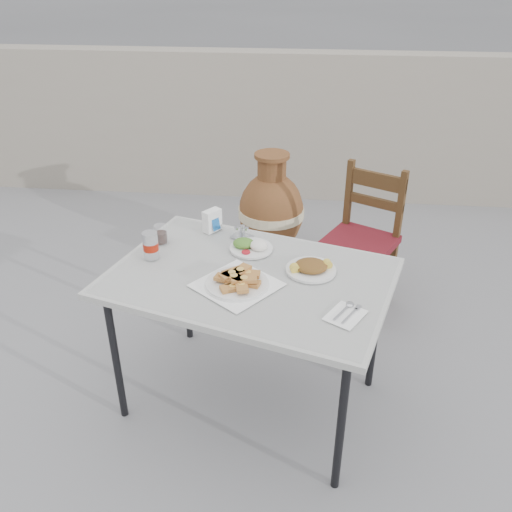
# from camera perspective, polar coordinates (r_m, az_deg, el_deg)

# --- Properties ---
(ground) EXTENTS (80.00, 80.00, 0.00)m
(ground) POSITION_cam_1_polar(r_m,az_deg,el_deg) (2.77, -2.98, -13.72)
(ground) COLOR slate
(ground) RESTS_ON ground
(cafe_table) EXTENTS (1.34, 1.09, 0.71)m
(cafe_table) POSITION_cam_1_polar(r_m,az_deg,el_deg) (2.31, -0.65, -2.99)
(cafe_table) COLOR black
(cafe_table) RESTS_ON ground
(pide_plate) EXTENTS (0.41, 0.41, 0.06)m
(pide_plate) POSITION_cam_1_polar(r_m,az_deg,el_deg) (2.19, -2.04, -2.49)
(pide_plate) COLOR white
(pide_plate) RESTS_ON cafe_table
(salad_rice_plate) EXTENTS (0.20, 0.20, 0.05)m
(salad_rice_plate) POSITION_cam_1_polar(r_m,az_deg,el_deg) (2.46, -0.56, 1.08)
(salad_rice_plate) COLOR silver
(salad_rice_plate) RESTS_ON cafe_table
(salad_chopped_plate) EXTENTS (0.21, 0.21, 0.05)m
(salad_chopped_plate) POSITION_cam_1_polar(r_m,az_deg,el_deg) (2.30, 5.81, -1.20)
(salad_chopped_plate) COLOR silver
(salad_chopped_plate) RESTS_ON cafe_table
(soda_can) EXTENTS (0.07, 0.07, 0.12)m
(soda_can) POSITION_cam_1_polar(r_m,az_deg,el_deg) (2.42, -11.03, 1.12)
(soda_can) COLOR silver
(soda_can) RESTS_ON cafe_table
(cola_glass) EXTENTS (0.06, 0.06, 0.09)m
(cola_glass) POSITION_cam_1_polar(r_m,az_deg,el_deg) (2.55, -9.98, 2.19)
(cola_glass) COLOR white
(cola_glass) RESTS_ON cafe_table
(napkin_holder) EXTENTS (0.09, 0.10, 0.11)m
(napkin_holder) POSITION_cam_1_polar(r_m,az_deg,el_deg) (2.62, -4.64, 3.74)
(napkin_holder) COLOR white
(napkin_holder) RESTS_ON cafe_table
(condiment_caddy) EXTENTS (0.11, 0.11, 0.06)m
(condiment_caddy) POSITION_cam_1_polar(r_m,az_deg,el_deg) (2.56, -1.48, 2.34)
(condiment_caddy) COLOR #BABBC2
(condiment_caddy) RESTS_ON cafe_table
(cutlery_napkin) EXTENTS (0.18, 0.19, 0.01)m
(cutlery_napkin) POSITION_cam_1_polar(r_m,az_deg,el_deg) (2.07, 9.49, -5.96)
(cutlery_napkin) COLOR white
(cutlery_napkin) RESTS_ON cafe_table
(chair) EXTENTS (0.51, 0.51, 0.85)m
(chair) POSITION_cam_1_polar(r_m,az_deg,el_deg) (3.20, 11.08, 1.83)
(chair) COLOR #36220E
(chair) RESTS_ON ground
(terracotta_urn) EXTENTS (0.44, 0.44, 0.77)m
(terracotta_urn) POSITION_cam_1_polar(r_m,az_deg,el_deg) (3.65, 1.61, 4.59)
(terracotta_urn) COLOR brown
(terracotta_urn) RESTS_ON ground
(back_wall) EXTENTS (6.00, 0.25, 1.20)m
(back_wall) POSITION_cam_1_polar(r_m,az_deg,el_deg) (4.68, 1.45, 13.51)
(back_wall) COLOR gray
(back_wall) RESTS_ON ground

